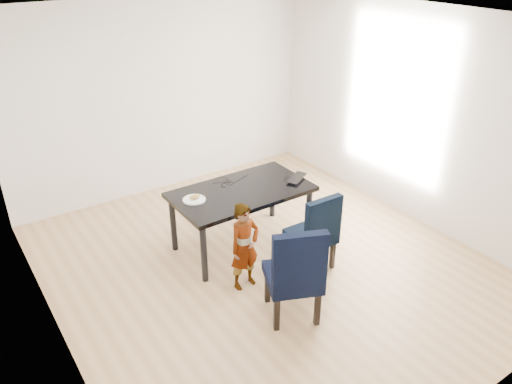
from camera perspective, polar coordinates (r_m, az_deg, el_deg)
floor at (r=5.80m, az=1.13°, el=-8.29°), size 4.50×5.00×0.01m
ceiling at (r=4.76m, az=1.44°, el=19.29°), size 4.50×5.00×0.01m
wall_back at (r=7.19m, az=-10.59°, el=10.57°), size 4.50×0.01×2.70m
wall_front at (r=3.66m, az=24.98°, el=-9.16°), size 4.50×0.01×2.70m
wall_left at (r=4.36m, az=-23.71°, el=-2.84°), size 0.01×5.00×2.70m
wall_right at (r=6.62m, az=17.56°, el=8.28°), size 0.01×5.00×2.70m
dining_table at (r=5.94m, az=-1.63°, el=-2.97°), size 1.60×0.90×0.75m
chair_left at (r=4.84m, az=4.23°, el=-8.80°), size 0.67×0.68×1.05m
chair_right at (r=5.57m, az=6.30°, el=-4.28°), size 0.46×0.48×0.94m
child at (r=5.21m, az=-1.31°, el=-6.25°), size 0.38×0.26×0.98m
plate at (r=5.57m, az=-7.08°, el=-0.87°), size 0.26×0.26×0.01m
sandwich at (r=5.56m, az=-7.03°, el=-0.52°), size 0.14×0.09×0.05m
laptop at (r=6.04m, az=4.26°, el=1.67°), size 0.42×0.37×0.03m
cable_tangle at (r=5.89m, az=-3.31°, el=0.92°), size 0.21×0.21×0.01m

